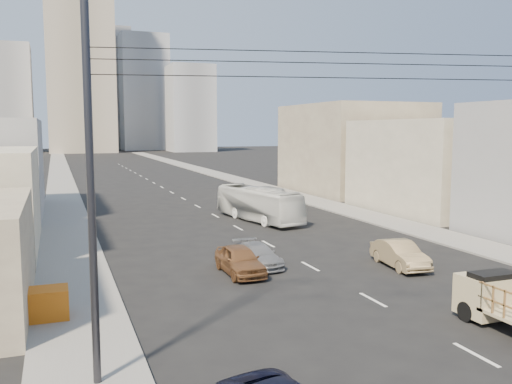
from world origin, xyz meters
TOP-DOWN VIEW (x-y plane):
  - sidewalk_left at (-11.75, 70.00)m, footprint 3.50×180.00m
  - sidewalk_right at (11.75, 70.00)m, footprint 3.50×180.00m
  - lane_dashes at (0.00, 53.00)m, footprint 0.15×104.00m
  - flatbed_pickup at (2.71, 3.34)m, footprint 1.95×4.41m
  - city_bus at (2.49, 28.39)m, footprint 4.12×9.95m
  - sedan_brown at (-3.96, 13.87)m, footprint 1.71×4.19m
  - sedan_tan at (4.32, 12.25)m, footprint 1.91×4.31m
  - sedan_grey at (-2.55, 15.08)m, footprint 1.83×4.09m
  - streetlamp_left at (-11.39, 4.00)m, footprint 2.36×0.25m
  - overhead_wires at (0.00, 1.50)m, footprint 23.01×5.02m
  - crate_stack at (-13.00, 10.02)m, footprint 1.80×1.20m
  - bldg_right_mid at (19.50, 28.00)m, footprint 11.00×14.00m
  - bldg_right_far at (20.00, 44.00)m, footprint 12.00×16.00m
  - high_rise_tower at (-4.00, 170.00)m, footprint 20.00×20.00m
  - midrise_ne at (18.00, 185.00)m, footprint 16.00×16.00m
  - midrise_nw at (-26.00, 180.00)m, footprint 15.00×15.00m
  - midrise_back at (6.00, 200.00)m, footprint 18.00×18.00m
  - midrise_east at (30.00, 165.00)m, footprint 14.00×14.00m

SIDE VIEW (x-z plane):
  - lane_dashes at x=0.00m, z-range 0.00..0.01m
  - sidewalk_left at x=-11.75m, z-range 0.00..0.12m
  - sidewalk_right at x=11.75m, z-range 0.00..0.12m
  - sedan_grey at x=-2.55m, z-range 0.00..1.16m
  - sedan_tan at x=4.32m, z-range 0.00..1.37m
  - crate_stack at x=-13.00m, z-range 0.12..1.26m
  - sedan_brown at x=-3.96m, z-range 0.00..1.43m
  - flatbed_pickup at x=2.71m, z-range 0.14..2.04m
  - city_bus at x=2.49m, z-range 0.00..2.70m
  - bldg_right_mid at x=19.50m, z-range 0.00..8.00m
  - bldg_right_far at x=20.00m, z-range 0.00..10.00m
  - streetlamp_left at x=-11.39m, z-range 0.44..12.44m
  - overhead_wires at x=0.00m, z-range 8.60..9.33m
  - midrise_east at x=30.00m, z-range 0.00..28.00m
  - midrise_nw at x=-26.00m, z-range 0.00..34.00m
  - midrise_ne at x=18.00m, z-range 0.00..40.00m
  - midrise_back at x=6.00m, z-range 0.00..44.00m
  - high_rise_tower at x=-4.00m, z-range 0.00..60.00m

